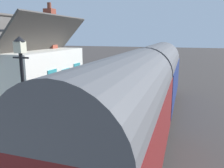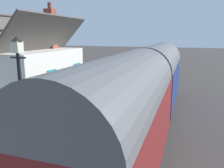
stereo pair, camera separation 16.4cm
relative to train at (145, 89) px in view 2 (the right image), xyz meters
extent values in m
plane|color=#383330|center=(2.48, 0.90, -2.21)|extent=(160.00, 160.00, 0.00)
cube|color=#A39B8C|center=(2.48, 5.08, -1.75)|extent=(32.00, 6.36, 0.93)
cube|color=beige|center=(2.48, 2.08, -1.27)|extent=(32.00, 0.36, 0.02)
cube|color=gray|center=(2.48, -0.72, -2.14)|extent=(52.00, 0.08, 0.14)
cube|color=gray|center=(2.48, 0.72, -2.14)|extent=(52.00, 0.08, 0.14)
cube|color=black|center=(4.22, 0.00, -1.86)|extent=(7.93, 2.29, 0.70)
cube|color=navy|center=(4.22, 0.00, -0.36)|extent=(8.62, 2.70, 2.30)
cylinder|color=#515154|center=(4.22, 0.00, 0.79)|extent=(8.62, 2.65, 2.65)
cube|color=black|center=(4.22, 1.36, -0.08)|extent=(7.33, 0.03, 0.80)
cylinder|color=black|center=(6.80, 0.00, -1.86)|extent=(0.70, 2.16, 0.70)
cylinder|color=black|center=(1.63, 0.00, -1.86)|extent=(0.70, 2.16, 0.70)
cube|color=black|center=(8.55, 0.00, 0.04)|extent=(0.04, 2.16, 0.90)
cylinder|color=#F2EDCC|center=(8.57, 0.00, -0.94)|extent=(0.06, 0.24, 0.24)
cube|color=red|center=(8.61, 0.00, -1.39)|extent=(0.16, 2.56, 0.24)
cube|color=maroon|center=(-4.57, 0.00, -0.36)|extent=(7.96, 2.70, 2.30)
cylinder|color=#515154|center=(-4.57, 0.00, 0.79)|extent=(7.96, 2.65, 2.65)
cube|color=black|center=(-4.57, 1.36, -0.08)|extent=(6.76, 0.03, 0.80)
cylinder|color=black|center=(-2.19, 0.00, -1.86)|extent=(0.70, 2.16, 0.70)
cube|color=silver|center=(-0.39, 6.21, 0.29)|extent=(5.68, 3.21, 3.14)
cube|color=#47423D|center=(-0.39, 5.41, 2.73)|extent=(6.18, 1.85, 1.98)
cube|color=#47423D|center=(-0.39, 7.01, 2.73)|extent=(6.18, 1.85, 1.98)
cylinder|color=#47423D|center=(-0.39, 6.21, 3.59)|extent=(6.18, 0.16, 0.16)
cube|color=brown|center=(1.38, 6.21, 3.05)|extent=(0.56, 0.56, 2.38)
cylinder|color=brown|center=(1.38, 6.21, 4.42)|extent=(0.24, 0.24, 0.36)
cube|color=teal|center=(0.16, 4.59, -0.23)|extent=(0.90, 0.06, 2.10)
cube|color=teal|center=(-1.24, 4.59, 0.42)|extent=(0.80, 0.05, 1.10)
cube|color=teal|center=(1.56, 4.59, 0.42)|extent=(0.80, 0.05, 1.10)
cube|color=teal|center=(10.77, 4.26, -0.83)|extent=(1.42, 0.46, 0.06)
cube|color=teal|center=(10.76, 4.08, -0.60)|extent=(1.40, 0.16, 0.40)
cube|color=black|center=(10.21, 4.28, -1.06)|extent=(0.07, 0.36, 0.44)
cube|color=black|center=(11.33, 4.24, -1.06)|extent=(0.07, 0.36, 0.44)
cube|color=teal|center=(8.13, 4.14, -0.83)|extent=(1.41, 0.44, 0.06)
cube|color=teal|center=(8.14, 3.96, -0.60)|extent=(1.40, 0.15, 0.40)
cube|color=black|center=(7.57, 4.13, -1.06)|extent=(0.07, 0.36, 0.44)
cube|color=black|center=(8.69, 4.16, -1.06)|extent=(0.07, 0.36, 0.44)
cube|color=teal|center=(13.23, 4.28, -0.83)|extent=(1.42, 0.46, 0.06)
cube|color=teal|center=(13.24, 4.10, -0.60)|extent=(1.40, 0.16, 0.40)
cube|color=black|center=(12.67, 4.26, -1.06)|extent=(0.07, 0.36, 0.44)
cube|color=black|center=(13.79, 4.31, -1.06)|extent=(0.07, 0.36, 0.44)
cone|color=black|center=(-6.53, 2.99, -1.12)|extent=(0.51, 0.51, 0.32)
ellipsoid|color=#4C8C2D|center=(-6.53, 2.99, -0.70)|extent=(0.75, 0.75, 0.84)
cylinder|color=black|center=(7.74, 7.51, -1.09)|extent=(0.36, 0.36, 0.39)
ellipsoid|color=olive|center=(7.74, 7.51, -0.74)|extent=(0.42, 0.42, 0.42)
cone|color=#EC455F|center=(7.74, 7.51, -0.59)|extent=(0.09, 0.09, 0.17)
cone|color=gray|center=(-1.35, 2.55, -1.11)|extent=(0.34, 0.34, 0.34)
cylinder|color=gray|center=(-1.35, 2.55, -1.25)|extent=(0.19, 0.19, 0.06)
ellipsoid|color=olive|center=(-1.35, 2.55, -0.77)|extent=(0.48, 0.48, 0.48)
cone|color=#CF2659|center=(-1.35, 2.55, -0.61)|extent=(0.08, 0.08, 0.19)
cube|color=#9E5138|center=(4.40, 2.89, -1.13)|extent=(0.77, 0.32, 0.30)
ellipsoid|color=#3D8438|center=(4.40, 2.89, -0.86)|extent=(0.69, 0.29, 0.29)
cylinder|color=black|center=(-6.07, 2.47, 0.48)|extent=(0.10, 0.10, 3.52)
cylinder|color=black|center=(-6.07, 2.47, 2.09)|extent=(0.05, 0.50, 0.05)
cube|color=beige|center=(-6.07, 2.47, 2.38)|extent=(0.24, 0.24, 0.32)
cone|color=black|center=(-6.07, 2.47, 2.60)|extent=(0.32, 0.32, 0.14)
cylinder|color=black|center=(5.00, 2.58, -0.73)|extent=(0.06, 0.06, 1.10)
cylinder|color=black|center=(5.60, 2.58, -0.73)|extent=(0.06, 0.06, 1.10)
cube|color=maroon|center=(5.30, 2.58, 0.04)|extent=(0.90, 0.06, 0.44)
cube|color=black|center=(5.30, 2.58, 0.04)|extent=(0.96, 0.03, 0.50)
camera|label=1|loc=(-11.33, -1.86, 2.72)|focal=36.92mm
camera|label=2|loc=(-11.28, -2.02, 2.72)|focal=36.92mm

